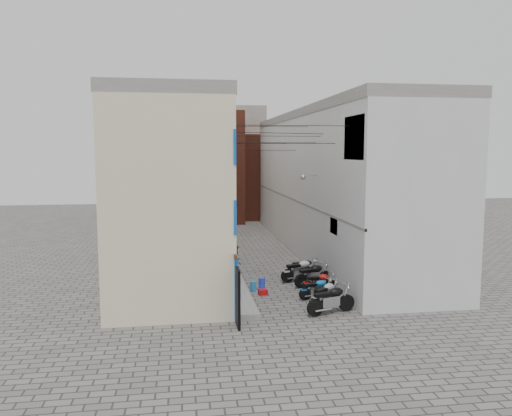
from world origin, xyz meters
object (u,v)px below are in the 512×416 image
motorcycle_g (304,266)px  motorcycle_a (331,298)px  motorcycle_c (317,288)px  motorcycle_d (320,281)px  motorcycle_f (300,269)px  water_jug_near (253,286)px  water_jug_far (262,283)px  person_b (236,262)px  person_a (231,266)px  motorcycle_e (313,274)px  motorcycle_b (326,293)px  red_crate (263,292)px

motorcycle_g → motorcycle_a: bearing=0.2°
motorcycle_c → motorcycle_d: size_ratio=0.98×
motorcycle_f → motorcycle_d: bearing=-5.2°
water_jug_near → water_jug_far: 0.66m
person_b → motorcycle_d: bearing=-91.6°
person_a → water_jug_far: 1.68m
person_a → motorcycle_e: bearing=-100.0°
motorcycle_b → motorcycle_f: size_ratio=0.92×
motorcycle_b → motorcycle_e: bearing=136.0°
motorcycle_e → red_crate: motorcycle_e is taller
motorcycle_f → red_crate: 3.11m
motorcycle_a → motorcycle_d: 3.14m
motorcycle_c → person_b: 4.54m
motorcycle_a → motorcycle_g: 6.10m
red_crate → water_jug_near: bearing=116.7°
motorcycle_b → red_crate: (-2.35, 2.01, -0.45)m
water_jug_near → motorcycle_g: bearing=39.1°
motorcycle_d → motorcycle_g: motorcycle_g is taller
motorcycle_e → person_a: 3.97m
motorcycle_d → person_a: size_ratio=1.06×
motorcycle_c → motorcycle_d: 1.13m
motorcycle_e → person_b: (-3.63, 1.06, 0.47)m
motorcycle_b → motorcycle_d: size_ratio=1.14×
motorcycle_d → motorcycle_e: motorcycle_e is taller
person_b → water_jug_far: (1.13, -1.05, -0.83)m
motorcycle_b → water_jug_far: size_ratio=4.05×
motorcycle_f → water_jug_near: 2.97m
motorcycle_b → motorcycle_g: bearing=137.7°
motorcycle_a → red_crate: (-2.27, 2.99, -0.51)m
water_jug_far → motorcycle_e: bearing=-0.1°
motorcycle_g → person_a: 4.37m
motorcycle_f → person_a: person_a is taller
motorcycle_d → motorcycle_g: size_ratio=1.00×
motorcycle_d → person_a: 4.20m
motorcycle_a → water_jug_far: (-2.14, 4.12, -0.39)m
motorcycle_d → motorcycle_f: 2.03m
motorcycle_d → water_jug_far: bearing=-115.5°
person_b → red_crate: person_b is taller
motorcycle_b → water_jug_far: bearing=176.3°
motorcycle_b → motorcycle_a: bearing=-43.2°
person_a → water_jug_near: bearing=-131.7°
person_b → motorcycle_f: bearing=-63.7°
person_b → red_crate: (1.00, -2.19, -0.95)m
motorcycle_e → person_a: size_ratio=1.27×
motorcycle_e → red_crate: (-2.63, -1.13, -0.48)m
motorcycle_d → water_jug_near: motorcycle_d is taller
person_a → person_b: (0.31, 0.84, 0.00)m
motorcycle_a → water_jug_far: motorcycle_a is taller
motorcycle_c → motorcycle_d: bearing=146.4°
person_a → person_b: size_ratio=0.99×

